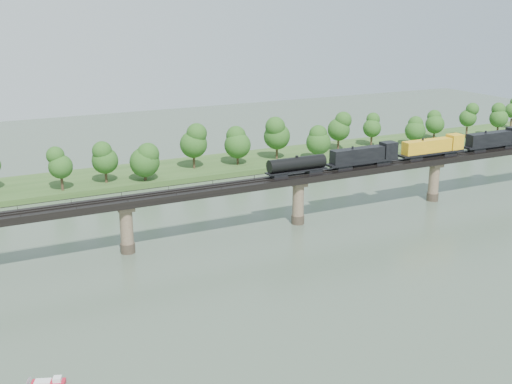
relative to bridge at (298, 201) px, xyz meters
name	(u,v)px	position (x,y,z in m)	size (l,w,h in m)	color
ground	(377,270)	(0.00, -30.00, -5.46)	(400.00, 400.00, 0.00)	#3A4A3B
far_bank	(207,167)	(0.00, 55.00, -4.66)	(300.00, 24.00, 1.60)	#2C4C1E
bridge	(298,201)	(0.00, 0.00, 0.00)	(236.00, 30.00, 11.50)	#473A2D
bridge_superstructure	(299,174)	(0.00, 0.00, 6.33)	(220.00, 4.90, 0.75)	black
far_treeline	(186,147)	(-8.21, 50.52, 3.37)	(289.06, 17.54, 13.60)	#382619
freight_train	(410,150)	(31.57, 0.00, 8.57)	(76.89, 3.00, 5.29)	black
motorboat	(49,383)	(-62.46, -41.67, -5.04)	(4.66, 3.10, 1.23)	#B21426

